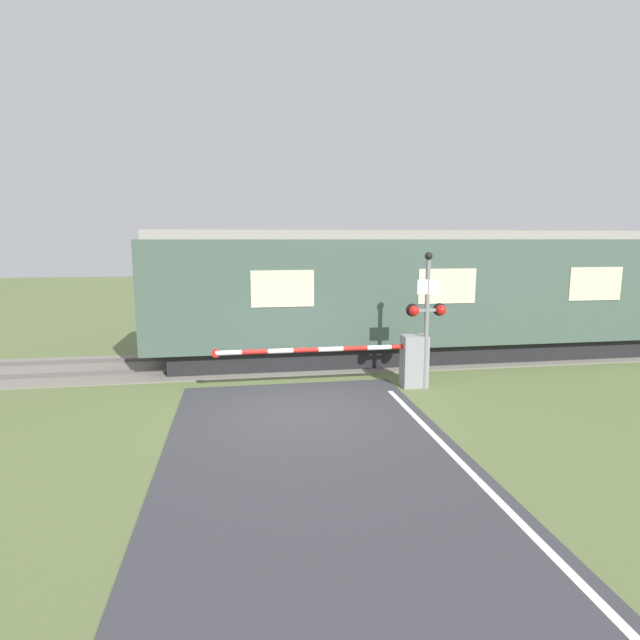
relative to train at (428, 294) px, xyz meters
name	(u,v)px	position (x,y,z in m)	size (l,w,h in m)	color
ground_plane	(299,412)	(-4.37, -4.21, -1.93)	(80.00, 80.00, 0.00)	#5B6B3D
track_bed	(282,362)	(-4.37, 0.00, -1.91)	(36.00, 3.20, 0.13)	slate
train	(428,294)	(0.00, 0.00, 0.00)	(16.15, 2.77, 3.77)	black
crossing_barrier	(400,359)	(-1.75, -2.85, -1.24)	(5.09, 0.44, 1.26)	gray
signal_post	(427,312)	(-1.20, -3.05, -0.08)	(0.97, 0.26, 3.25)	gray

